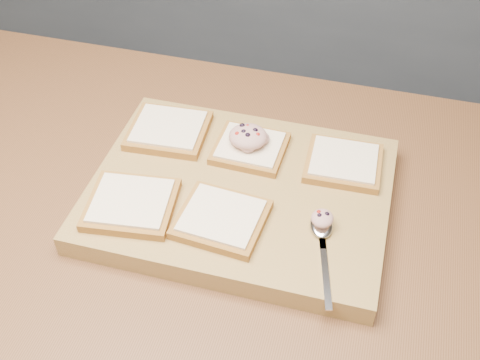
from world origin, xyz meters
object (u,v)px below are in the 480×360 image
(bread_far_center, at_px, (250,148))
(spoon, at_px, (322,232))
(tuna_salad_dollop, at_px, (248,136))
(cutting_board, at_px, (240,194))

(bread_far_center, distance_m, spoon, 0.21)
(bread_far_center, xyz_separation_m, tuna_salad_dollop, (-0.00, 0.00, 0.02))
(bread_far_center, distance_m, tuna_salad_dollop, 0.02)
(cutting_board, height_order, tuna_salad_dollop, tuna_salad_dollop)
(cutting_board, relative_size, tuna_salad_dollop, 7.27)
(spoon, bearing_deg, cutting_board, 155.31)
(tuna_salad_dollop, distance_m, spoon, 0.21)
(bread_far_center, height_order, tuna_salad_dollop, tuna_salad_dollop)
(cutting_board, bearing_deg, tuna_salad_dollop, 96.24)
(bread_far_center, relative_size, spoon, 0.70)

